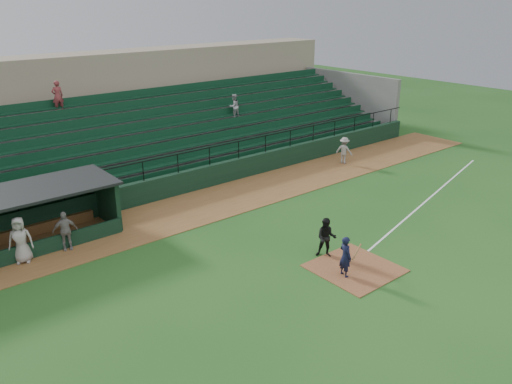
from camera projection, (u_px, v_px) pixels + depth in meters
ground at (335, 259)px, 20.51m from camera, size 90.00×90.00×0.00m
warning_track at (219, 201)px, 26.28m from camera, size 40.00×4.00×0.03m
home_plate_dirt at (355, 268)px, 19.78m from camera, size 3.00×3.00×0.03m
foul_line at (424, 203)px, 26.12m from camera, size 17.49×4.44×0.01m
stadium_structure at (138, 127)px, 31.57m from camera, size 38.00×13.08×6.40m
dugout at (4, 216)px, 21.15m from camera, size 8.90×3.20×2.42m
batter_at_plate at (345, 257)px, 18.99m from camera, size 1.04×0.69×1.61m
umpire at (326, 238)px, 20.43m from camera, size 1.00×1.02×1.66m
runner at (344, 150)px, 31.95m from camera, size 0.97×1.23×1.67m
dugout_player_a at (65, 231)px, 20.96m from camera, size 1.05×0.64×1.67m
dugout_player_b at (20, 240)px, 19.92m from camera, size 1.09×0.94×1.89m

